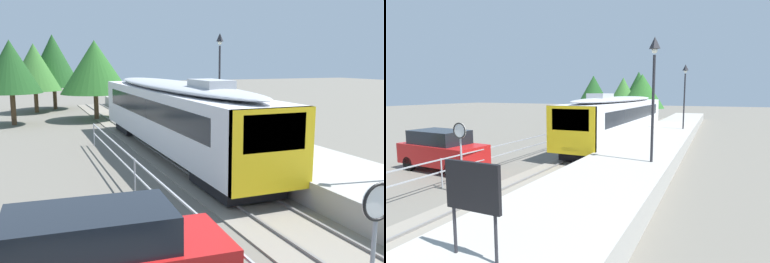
{
  "view_description": "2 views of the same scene",
  "coord_description": "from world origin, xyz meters",
  "views": [
    {
      "loc": [
        -6.72,
        7.17,
        4.58
      ],
      "look_at": [
        -1.0,
        21.36,
        2.0
      ],
      "focal_mm": 39.03,
      "sensor_mm": 36.0,
      "label": 1
    },
    {
      "loc": [
        6.89,
        3.03,
        3.9
      ],
      "look_at": [
        0.0,
        18.36,
        1.8
      ],
      "focal_mm": 28.83,
      "sensor_mm": 36.0,
      "label": 2
    }
  ],
  "objects": [
    {
      "name": "tree_distant_centre",
      "position": [
        -3.97,
        49.41,
        4.62
      ],
      "size": [
        5.03,
        5.03,
        7.09
      ],
      "color": "brown",
      "rests_on": "ground"
    },
    {
      "name": "ground_plane",
      "position": [
        -3.0,
        22.0,
        0.0
      ],
      "size": [
        160.0,
        160.0,
        0.0
      ],
      "primitive_type": "plane",
      "color": "#6B665B"
    },
    {
      "name": "tree_distant_left",
      "position": [
        -1.46,
        40.53,
        4.13
      ],
      "size": [
        5.41,
        5.41,
        6.2
      ],
      "color": "brown",
      "rests_on": "ground"
    },
    {
      "name": "tree_behind_carpark",
      "position": [
        -7.5,
        39.86,
        4.19
      ],
      "size": [
        4.26,
        4.26,
        6.1
      ],
      "color": "brown",
      "rests_on": "ground"
    },
    {
      "name": "commuter_train",
      "position": [
        0.0,
        26.36,
        2.14
      ],
      "size": [
        2.82,
        18.23,
        3.74
      ],
      "color": "silver",
      "rests_on": "track_rails"
    },
    {
      "name": "station_platform",
      "position": [
        3.25,
        22.0,
        0.45
      ],
      "size": [
        3.9,
        60.0,
        0.9
      ],
      "primitive_type": "cube",
      "color": "#A8A59E",
      "rests_on": "ground"
    },
    {
      "name": "parked_suv_red",
      "position": [
        -5.65,
        14.19,
        1.06
      ],
      "size": [
        4.7,
        2.17,
        2.04
      ],
      "color": "red",
      "rests_on": "ground"
    },
    {
      "name": "tree_behind_station_far",
      "position": [
        -5.73,
        47.29,
        4.05
      ],
      "size": [
        4.63,
        4.63,
        6.16
      ],
      "color": "brown",
      "rests_on": "ground"
    },
    {
      "name": "track_rails",
      "position": [
        0.0,
        22.0,
        0.03
      ],
      "size": [
        3.2,
        60.0,
        0.14
      ],
      "color": "gray",
      "rests_on": "ground"
    },
    {
      "name": "platform_lamp_far_end",
      "position": [
        4.39,
        30.26,
        4.62
      ],
      "size": [
        0.34,
        0.34,
        5.35
      ],
      "color": "#232328",
      "rests_on": "station_platform"
    },
    {
      "name": "speed_limit_sign",
      "position": [
        -1.88,
        11.68,
        2.12
      ],
      "size": [
        0.61,
        0.1,
        2.81
      ],
      "color": "#9EA0A5",
      "rests_on": "ground"
    }
  ]
}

